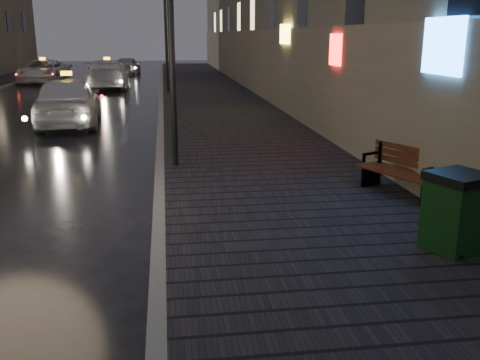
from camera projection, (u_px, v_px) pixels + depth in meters
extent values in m
plane|color=black|center=(24.00, 306.00, 6.05)|extent=(120.00, 120.00, 0.00)
cube|color=black|center=(210.00, 95.00, 26.62)|extent=(4.60, 58.00, 0.15)
cube|color=slate|center=(161.00, 96.00, 26.30)|extent=(0.20, 58.00, 0.15)
cylinder|color=black|center=(172.00, 51.00, 11.34)|extent=(0.14, 0.14, 5.00)
cylinder|color=black|center=(166.00, 41.00, 26.62)|extent=(0.14, 0.14, 5.00)
cube|color=black|center=(431.00, 194.00, 9.18)|extent=(0.45, 0.24, 0.38)
cube|color=black|center=(440.00, 173.00, 9.19)|extent=(0.07, 0.07, 0.66)
cube|color=black|center=(431.00, 169.00, 9.03)|extent=(0.38, 0.20, 0.05)
cube|color=black|center=(371.00, 176.00, 10.33)|extent=(0.45, 0.24, 0.38)
cube|color=black|center=(380.00, 158.00, 10.35)|extent=(0.07, 0.07, 0.66)
cube|color=black|center=(371.00, 153.00, 10.19)|extent=(0.38, 0.20, 0.05)
cube|color=#48210F|center=(400.00, 173.00, 9.69)|extent=(1.22, 1.78, 0.04)
cube|color=#48210F|center=(410.00, 157.00, 9.74)|extent=(0.71, 1.56, 0.38)
cube|color=black|center=(456.00, 216.00, 7.15)|extent=(0.84, 0.84, 0.95)
cube|color=black|center=(460.00, 177.00, 7.01)|extent=(0.90, 0.90, 0.12)
imported|color=silver|center=(69.00, 101.00, 17.94)|extent=(2.31, 5.02, 1.67)
imported|color=silver|center=(108.00, 74.00, 30.38)|extent=(2.49, 5.66, 1.62)
imported|color=silver|center=(44.00, 71.00, 34.27)|extent=(2.66, 5.31, 1.44)
imported|color=#9FA0A7|center=(127.00, 66.00, 41.10)|extent=(2.04, 4.12, 1.35)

